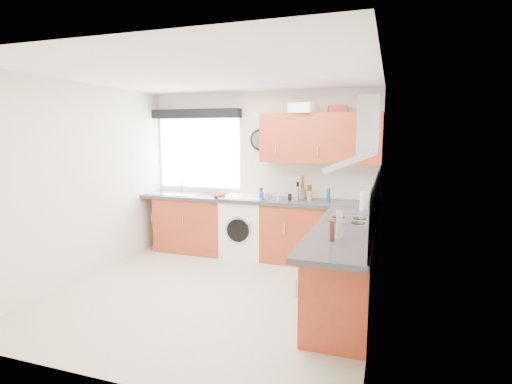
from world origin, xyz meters
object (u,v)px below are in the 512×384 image
(extractor_hood, at_px, (360,142))
(upper_cabinets, at_px, (320,138))
(oven, at_px, (346,264))
(washing_machine, at_px, (245,226))

(extractor_hood, distance_m, upper_cabinets, 1.48)
(oven, distance_m, extractor_hood, 1.35)
(oven, distance_m, washing_machine, 2.05)
(upper_cabinets, bearing_deg, extractor_hood, -63.87)
(oven, height_order, washing_machine, washing_machine)
(oven, relative_size, extractor_hood, 1.09)
(extractor_hood, distance_m, washing_machine, 2.50)
(oven, height_order, extractor_hood, extractor_hood)
(extractor_hood, relative_size, upper_cabinets, 0.46)
(extractor_hood, xyz_separation_m, upper_cabinets, (-0.65, 1.33, 0.03))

